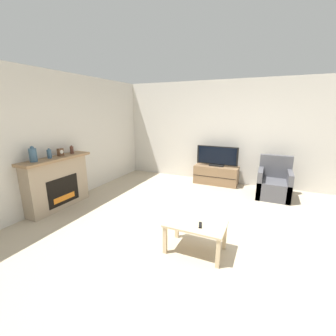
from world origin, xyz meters
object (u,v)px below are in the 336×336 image
object	(u,v)px
mantel_vase_right	(72,150)
coffee_table	(196,227)
mantel_clock	(60,152)
fireplace	(57,182)
remote	(200,225)
tv_stand	(216,175)
tv	(217,157)
mantel_vase_left	(33,155)
mantel_vase_centre_left	(49,154)
armchair	(274,184)

from	to	relation	value
mantel_vase_right	coffee_table	world-z (taller)	mantel_vase_right
mantel_clock	fireplace	bearing A→B (deg)	-96.91
coffee_table	remote	distance (m)	0.12
fireplace	coffee_table	world-z (taller)	fireplace
tv_stand	tv	size ratio (longest dim) A/B	1.05
mantel_clock	tv_stand	xyz separation A→B (m)	(2.57, 2.70, -0.88)
mantel_vase_left	mantel_vase_centre_left	xyz separation A→B (m)	(0.00, 0.32, -0.04)
fireplace	remote	size ratio (longest dim) A/B	9.24
tv_stand	coffee_table	world-z (taller)	tv_stand
fireplace	tv_stand	bearing A→B (deg)	47.72
armchair	mantel_vase_left	bearing A→B (deg)	-144.07
mantel_vase_centre_left	mantel_vase_right	bearing A→B (deg)	90.00
mantel_clock	tv_stand	world-z (taller)	mantel_clock
mantel_vase_left	coffee_table	distance (m)	3.09
mantel_vase_left	tv_stand	xyz separation A→B (m)	(2.57, 3.27, -0.93)
coffee_table	mantel_clock	bearing A→B (deg)	172.00
fireplace	coffee_table	distance (m)	3.01
tv_stand	remote	distance (m)	3.21
mantel_clock	remote	world-z (taller)	mantel_clock
tv_stand	tv	distance (m)	0.49
fireplace	remote	distance (m)	3.09
mantel_vase_centre_left	remote	size ratio (longest dim) A/B	1.25
mantel_vase_right	coffee_table	distance (m)	3.15
mantel_vase_centre_left	remote	distance (m)	3.14
tv	coffee_table	world-z (taller)	tv
mantel_clock	tv	distance (m)	3.74
mantel_vase_centre_left	armchair	world-z (taller)	mantel_vase_centre_left
mantel_vase_centre_left	tv_stand	bearing A→B (deg)	48.96
fireplace	mantel_vase_centre_left	bearing A→B (deg)	-81.22
coffee_table	remote	size ratio (longest dim) A/B	5.26
tv_stand	tv	bearing A→B (deg)	-90.00
armchair	coffee_table	bearing A→B (deg)	-110.21
mantel_vase_left	mantel_clock	size ratio (longest dim) A/B	1.89
coffee_table	remote	bearing A→B (deg)	-33.78
mantel_vase_centre_left	tv	size ratio (longest dim) A/B	0.18
mantel_vase_centre_left	tv_stand	xyz separation A→B (m)	(2.57, 2.95, -0.89)
mantel_vase_left	armchair	size ratio (longest dim) A/B	0.31
mantel_vase_left	armchair	distance (m)	4.99
mantel_vase_right	tv	world-z (taller)	mantel_vase_right
armchair	mantel_clock	bearing A→B (deg)	-149.87
mantel_vase_left	coffee_table	bearing A→B (deg)	3.00
mantel_vase_centre_left	mantel_vase_left	bearing A→B (deg)	-90.00
tv	fireplace	bearing A→B (deg)	-132.30
fireplace	mantel_vase_right	xyz separation A→B (m)	(0.02, 0.43, 0.59)
mantel_vase_left	mantel_clock	xyz separation A→B (m)	(0.00, 0.57, -0.05)
fireplace	armchair	xyz separation A→B (m)	(3.99, 2.45, -0.24)
fireplace	mantel_vase_right	size ratio (longest dim) A/B	8.26
armchair	coffee_table	xyz separation A→B (m)	(-1.00, -2.73, 0.07)
tv_stand	armchair	size ratio (longest dim) A/B	1.23
mantel_vase_centre_left	remote	bearing A→B (deg)	-4.11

